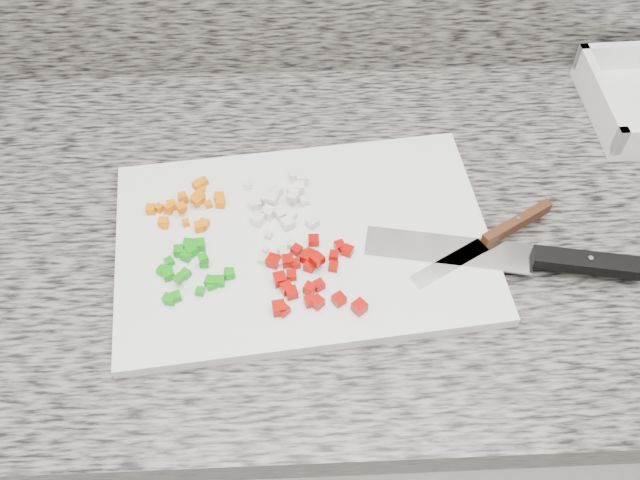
{
  "coord_description": "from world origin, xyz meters",
  "views": [
    {
      "loc": [
        -0.09,
        0.86,
        1.61
      ],
      "look_at": [
        -0.07,
        1.38,
        0.94
      ],
      "focal_mm": 40.0,
      "sensor_mm": 36.0,
      "label": 1
    }
  ],
  "objects": [
    {
      "name": "carrot_pile",
      "position": [
        -0.23,
        1.45,
        0.92
      ],
      "size": [
        0.1,
        0.09,
        0.02
      ],
      "color": "orange",
      "rests_on": "cutting_board"
    },
    {
      "name": "onion_pile",
      "position": [
        -0.11,
        1.45,
        0.92
      ],
      "size": [
        0.1,
        0.1,
        0.02
      ],
      "color": "silver",
      "rests_on": "cutting_board"
    },
    {
      "name": "cabinet",
      "position": [
        0.0,
        1.44,
        0.43
      ],
      "size": [
        3.92,
        0.62,
        0.86
      ],
      "primitive_type": "cube",
      "color": "silver",
      "rests_on": "ground"
    },
    {
      "name": "green_pepper_pile",
      "position": [
        -0.22,
        1.35,
        0.92
      ],
      "size": [
        0.09,
        0.09,
        0.02
      ],
      "color": "#108B0C",
      "rests_on": "cutting_board"
    },
    {
      "name": "chef_knife",
      "position": [
        0.2,
        1.35,
        0.92
      ],
      "size": [
        0.33,
        0.1,
        0.02
      ],
      "rotation": [
        0.0,
        0.0,
        -0.19
      ],
      "color": "silver",
      "rests_on": "cutting_board"
    },
    {
      "name": "garlic_pile",
      "position": [
        -0.12,
        1.37,
        0.92
      ],
      "size": [
        0.05,
        0.05,
        0.01
      ],
      "color": "beige",
      "rests_on": "cutting_board"
    },
    {
      "name": "cutting_board",
      "position": [
        -0.09,
        1.4,
        0.91
      ],
      "size": [
        0.49,
        0.35,
        0.02
      ],
      "primitive_type": "cube",
      "rotation": [
        0.0,
        0.0,
        0.1
      ],
      "color": "white",
      "rests_on": "countertop"
    },
    {
      "name": "paring_knife",
      "position": [
        0.16,
        1.39,
        0.92
      ],
      "size": [
        0.19,
        0.12,
        0.02
      ],
      "rotation": [
        0.0,
        0.0,
        0.53
      ],
      "color": "silver",
      "rests_on": "cutting_board"
    },
    {
      "name": "red_pepper_pile",
      "position": [
        -0.08,
        1.33,
        0.92
      ],
      "size": [
        0.12,
        0.11,
        0.02
      ],
      "color": "#9F0702",
      "rests_on": "cutting_board"
    },
    {
      "name": "countertop",
      "position": [
        0.0,
        1.44,
        0.88
      ],
      "size": [
        3.96,
        0.64,
        0.04
      ],
      "primitive_type": "cube",
      "color": "slate",
      "rests_on": "cabinet"
    }
  ]
}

